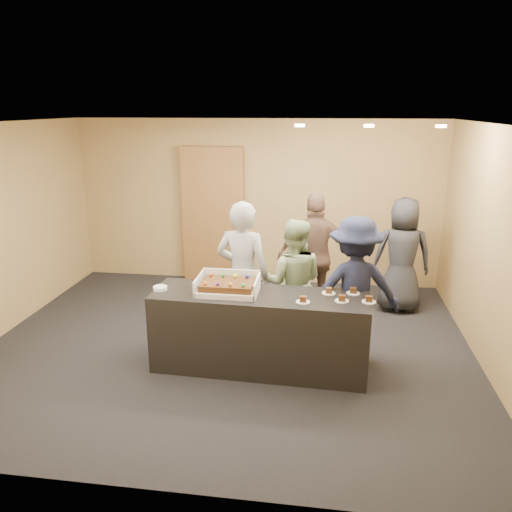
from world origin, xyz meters
The scene contains 17 objects.
room centered at (0.00, 0.00, 1.35)m, with size 6.04×6.00×2.70m.
serving_counter centered at (0.46, -0.48, 0.45)m, with size 2.40×0.70×0.90m, color black.
storage_cabinet centered at (-0.71, 2.41, 1.13)m, with size 1.03×0.15×2.27m, color brown.
cake_box centered at (0.10, -0.45, 0.95)m, with size 0.68×0.47×0.20m.
sheet_cake centered at (0.10, -0.48, 1.00)m, with size 0.58×0.40×0.11m.
plate_stack centered at (-0.67, -0.50, 0.92)m, with size 0.16×0.16×0.04m, color white.
slice_a centered at (0.95, -0.64, 0.92)m, with size 0.15×0.15×0.07m.
slice_b centered at (1.21, -0.34, 0.92)m, with size 0.15×0.15×0.07m.
slice_c centered at (1.35, -0.56, 0.92)m, with size 0.15×0.15×0.07m.
slice_d centered at (1.48, -0.31, 0.92)m, with size 0.15×0.15×0.07m.
slice_e centered at (1.64, -0.54, 0.92)m, with size 0.15×0.15×0.07m.
person_server_grey centered at (0.18, 0.09, 0.92)m, with size 0.67×0.44×1.83m, color #A0A0A5.
person_sage_man centered at (0.78, 0.25, 0.80)m, with size 0.78×0.60×1.60m, color #93A97B.
person_navy_man centered at (1.51, -0.03, 0.85)m, with size 1.10×0.63×1.71m, color #191E38.
person_brown_extra centered at (1.03, 1.05, 0.89)m, with size 1.05×0.44×1.79m, color brown.
person_dark_suit centered at (2.26, 1.51, 0.84)m, with size 0.82×0.53×1.67m, color #27282D.
ceiling_spotlights centered at (1.60, 0.50, 2.67)m, with size 1.72×0.12×0.03m.
Camera 1 is at (1.14, -5.57, 2.90)m, focal length 35.00 mm.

